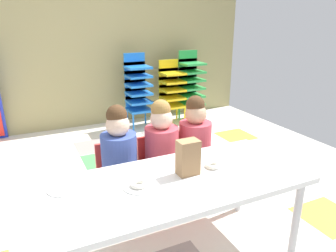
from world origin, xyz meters
TOP-DOWN VIEW (x-y plane):
  - ground_plane at (0.00, 0.00)m, footprint 5.25×4.48m
  - back_wall at (0.00, 2.24)m, footprint 5.25×0.10m
  - craft_table at (-0.01, -0.81)m, footprint 1.69×0.70m
  - seated_child_near_camera at (-0.14, -0.23)m, footprint 0.34×0.34m
  - seated_child_middle_seat at (0.20, -0.23)m, footprint 0.33×0.33m
  - seated_child_far_right at (0.50, -0.23)m, footprint 0.32×0.32m
  - kid_chair_blue_stack at (0.76, 1.82)m, footprint 0.32×0.30m
  - kid_chair_yellow_stack at (1.28, 1.82)m, footprint 0.32×0.30m
  - kid_chair_green_stack at (1.61, 1.82)m, footprint 0.32×0.30m
  - paper_bag_brown at (0.14, -0.77)m, footprint 0.13×0.09m
  - paper_plate_near_edge at (-0.19, -0.79)m, footprint 0.18×0.18m
  - paper_plate_center_table at (-0.58, -0.64)m, footprint 0.18×0.18m
  - donut_powdered_on_plate at (-0.19, -0.79)m, footprint 0.10×0.10m
  - donut_powdered_loose at (0.32, -0.76)m, footprint 0.10×0.10m

SIDE VIEW (x-z plane):
  - ground_plane at x=0.00m, z-range -0.02..0.00m
  - kid_chair_yellow_stack at x=1.28m, z-range 0.06..0.98m
  - craft_table at x=-0.01m, z-range 0.24..0.83m
  - seated_child_near_camera at x=-0.14m, z-range 0.10..1.01m
  - seated_child_middle_seat at x=0.20m, z-range 0.10..1.01m
  - seated_child_far_right at x=0.50m, z-range 0.10..1.01m
  - kid_chair_blue_stack at x=0.76m, z-range 0.06..1.10m
  - kid_chair_green_stack at x=1.61m, z-range 0.06..1.10m
  - paper_plate_near_edge at x=-0.19m, z-range 0.59..0.59m
  - paper_plate_center_table at x=-0.58m, z-range 0.59..0.59m
  - donut_powdered_loose at x=0.32m, z-range 0.59..0.61m
  - donut_powdered_on_plate at x=-0.19m, z-range 0.59..0.62m
  - paper_bag_brown at x=0.14m, z-range 0.59..0.81m
  - back_wall at x=0.00m, z-range 0.00..2.72m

